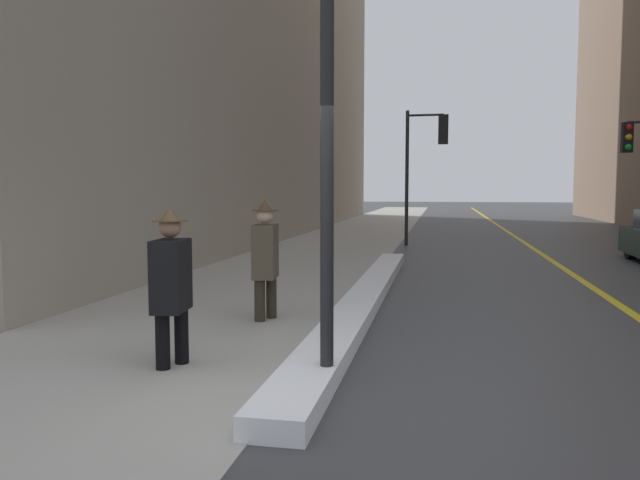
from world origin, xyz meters
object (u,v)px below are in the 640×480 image
(pedestrian_with_shoulder_bag, at_px, (172,281))
(pedestrian_in_glasses, at_px, (265,255))
(lamp_post, at_px, (327,18))
(traffic_light_near, at_px, (428,148))

(pedestrian_with_shoulder_bag, bearing_deg, pedestrian_in_glasses, 166.51)
(lamp_post, height_order, pedestrian_in_glasses, lamp_post)
(traffic_light_near, xyz_separation_m, pedestrian_in_glasses, (-1.89, -11.74, -2.15))
(lamp_post, distance_m, traffic_light_near, 14.41)
(traffic_light_near, relative_size, pedestrian_in_glasses, 2.58)
(traffic_light_near, bearing_deg, lamp_post, -90.44)
(traffic_light_near, xyz_separation_m, pedestrian_with_shoulder_bag, (-2.18, -14.07, -2.17))
(pedestrian_in_glasses, bearing_deg, traffic_light_near, 164.60)
(lamp_post, relative_size, traffic_light_near, 1.31)
(pedestrian_with_shoulder_bag, relative_size, pedestrian_in_glasses, 0.98)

